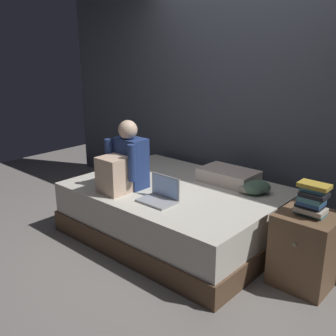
{
  "coord_description": "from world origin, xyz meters",
  "views": [
    {
      "loc": [
        2.11,
        -2.41,
        1.81
      ],
      "look_at": [
        -0.13,
        0.1,
        0.76
      ],
      "focal_mm": 41.63,
      "sensor_mm": 36.0,
      "label": 1
    }
  ],
  "objects_px": {
    "nightstand": "(305,249)",
    "pillow": "(229,176)",
    "bed": "(176,211)",
    "laptop": "(160,195)",
    "clothes_pile": "(255,188)",
    "person_sitting": "(124,164)",
    "book_stack": "(312,200)"
  },
  "relations": [
    {
      "from": "laptop",
      "to": "pillow",
      "type": "relative_size",
      "value": 0.57
    },
    {
      "from": "bed",
      "to": "laptop",
      "type": "bearing_deg",
      "value": -70.36
    },
    {
      "from": "clothes_pile",
      "to": "laptop",
      "type": "bearing_deg",
      "value": -126.04
    },
    {
      "from": "bed",
      "to": "clothes_pile",
      "type": "xyz_separation_m",
      "value": [
        0.66,
        0.34,
        0.32
      ]
    },
    {
      "from": "nightstand",
      "to": "person_sitting",
      "type": "relative_size",
      "value": 0.91
    },
    {
      "from": "pillow",
      "to": "book_stack",
      "type": "xyz_separation_m",
      "value": [
        1.01,
        -0.43,
        0.14
      ]
    },
    {
      "from": "laptop",
      "to": "clothes_pile",
      "type": "distance_m",
      "value": 0.89
    },
    {
      "from": "person_sitting",
      "to": "pillow",
      "type": "bearing_deg",
      "value": 52.56
    },
    {
      "from": "bed",
      "to": "laptop",
      "type": "relative_size",
      "value": 6.25
    },
    {
      "from": "pillow",
      "to": "clothes_pile",
      "type": "distance_m",
      "value": 0.37
    },
    {
      "from": "laptop",
      "to": "clothes_pile",
      "type": "relative_size",
      "value": 1.22
    },
    {
      "from": "nightstand",
      "to": "pillow",
      "type": "xyz_separation_m",
      "value": [
        -1.0,
        0.42,
        0.28
      ]
    },
    {
      "from": "bed",
      "to": "book_stack",
      "type": "relative_size",
      "value": 7.96
    },
    {
      "from": "bed",
      "to": "pillow",
      "type": "height_order",
      "value": "pillow"
    },
    {
      "from": "laptop",
      "to": "pillow",
      "type": "bearing_deg",
      "value": 78.65
    },
    {
      "from": "laptop",
      "to": "clothes_pile",
      "type": "bearing_deg",
      "value": 53.96
    },
    {
      "from": "nightstand",
      "to": "pillow",
      "type": "bearing_deg",
      "value": 157.42
    },
    {
      "from": "bed",
      "to": "person_sitting",
      "type": "distance_m",
      "value": 0.71
    },
    {
      "from": "nightstand",
      "to": "clothes_pile",
      "type": "height_order",
      "value": "clothes_pile"
    },
    {
      "from": "pillow",
      "to": "person_sitting",
      "type": "bearing_deg",
      "value": -127.44
    },
    {
      "from": "person_sitting",
      "to": "book_stack",
      "type": "distance_m",
      "value": 1.69
    },
    {
      "from": "person_sitting",
      "to": "clothes_pile",
      "type": "height_order",
      "value": "person_sitting"
    },
    {
      "from": "laptop",
      "to": "pillow",
      "type": "xyz_separation_m",
      "value": [
        0.17,
        0.83,
        0.01
      ]
    },
    {
      "from": "person_sitting",
      "to": "book_stack",
      "type": "relative_size",
      "value": 2.61
    },
    {
      "from": "person_sitting",
      "to": "book_stack",
      "type": "xyz_separation_m",
      "value": [
        1.64,
        0.39,
        -0.04
      ]
    },
    {
      "from": "book_stack",
      "to": "pillow",
      "type": "bearing_deg",
      "value": 156.99
    },
    {
      "from": "person_sitting",
      "to": "laptop",
      "type": "height_order",
      "value": "person_sitting"
    },
    {
      "from": "nightstand",
      "to": "clothes_pile",
      "type": "bearing_deg",
      "value": 154.42
    },
    {
      "from": "pillow",
      "to": "bed",
      "type": "bearing_deg",
      "value": -123.73
    },
    {
      "from": "book_stack",
      "to": "clothes_pile",
      "type": "bearing_deg",
      "value": 153.83
    },
    {
      "from": "nightstand",
      "to": "pillow",
      "type": "relative_size",
      "value": 1.06
    },
    {
      "from": "bed",
      "to": "laptop",
      "type": "xyz_separation_m",
      "value": [
        0.13,
        -0.38,
        0.31
      ]
    }
  ]
}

